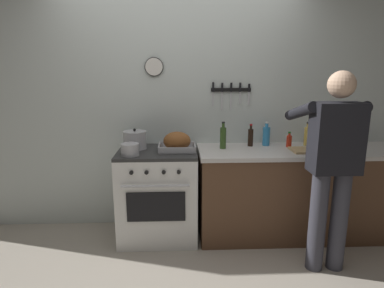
% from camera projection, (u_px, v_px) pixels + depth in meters
% --- Properties ---
extents(wall_back, '(6.00, 0.13, 2.60)m').
position_uv_depth(wall_back, '(179.00, 105.00, 3.44)').
color(wall_back, silver).
rests_on(wall_back, ground).
extents(counter_block, '(2.03, 0.65, 0.90)m').
position_uv_depth(counter_block, '(298.00, 192.00, 3.32)').
color(counter_block, brown).
rests_on(counter_block, ground).
extents(stove, '(0.76, 0.67, 0.90)m').
position_uv_depth(stove, '(158.00, 194.00, 3.27)').
color(stove, white).
rests_on(stove, ground).
extents(person_cook, '(0.51, 0.63, 1.66)m').
position_uv_depth(person_cook, '(333.00, 160.00, 2.63)').
color(person_cook, '#383842').
rests_on(person_cook, ground).
extents(roasting_pan, '(0.35, 0.26, 0.19)m').
position_uv_depth(roasting_pan, '(177.00, 142.00, 3.12)').
color(roasting_pan, '#B7B7BC').
rests_on(roasting_pan, stove).
extents(stock_pot, '(0.23, 0.23, 0.20)m').
position_uv_depth(stock_pot, '(135.00, 140.00, 3.22)').
color(stock_pot, '#B7B7BC').
rests_on(stock_pot, stove).
extents(saucepan, '(0.17, 0.17, 0.11)m').
position_uv_depth(saucepan, '(130.00, 149.00, 2.98)').
color(saucepan, '#B7B7BC').
rests_on(saucepan, stove).
extents(cutting_board, '(0.36, 0.24, 0.02)m').
position_uv_depth(cutting_board, '(310.00, 150.00, 3.14)').
color(cutting_board, tan).
rests_on(cutting_board, counter_block).
extents(bottle_soy_sauce, '(0.05, 0.05, 0.23)m').
position_uv_depth(bottle_soy_sauce, '(251.00, 137.00, 3.33)').
color(bottle_soy_sauce, black).
rests_on(bottle_soy_sauce, counter_block).
extents(bottle_olive_oil, '(0.06, 0.06, 0.27)m').
position_uv_depth(bottle_olive_oil, '(223.00, 137.00, 3.23)').
color(bottle_olive_oil, '#385623').
rests_on(bottle_olive_oil, counter_block).
extents(bottle_dish_soap, '(0.07, 0.07, 0.25)m').
position_uv_depth(bottle_dish_soap, '(266.00, 136.00, 3.37)').
color(bottle_dish_soap, '#338CCC').
rests_on(bottle_dish_soap, counter_block).
extents(bottle_hot_sauce, '(0.05, 0.05, 0.16)m').
position_uv_depth(bottle_hot_sauce, '(289.00, 141.00, 3.30)').
color(bottle_hot_sauce, red).
rests_on(bottle_hot_sauce, counter_block).
extents(bottle_cooking_oil, '(0.07, 0.07, 0.24)m').
position_uv_depth(bottle_cooking_oil, '(307.00, 136.00, 3.36)').
color(bottle_cooking_oil, gold).
rests_on(bottle_cooking_oil, counter_block).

